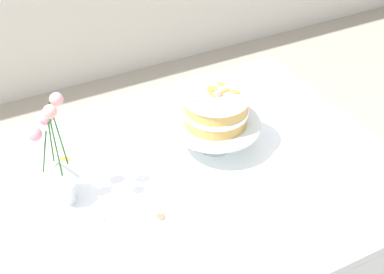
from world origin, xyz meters
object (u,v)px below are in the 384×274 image
at_px(cake_stand, 215,126).
at_px(layer_cake, 216,108).
at_px(dining_table, 177,205).
at_px(flower_vase, 58,168).

relative_size(cake_stand, layer_cake, 1.39).
height_order(cake_stand, layer_cake, layer_cake).
relative_size(dining_table, cake_stand, 4.83).
bearing_deg(cake_stand, layer_cake, 59.56).
bearing_deg(flower_vase, cake_stand, 1.39).
distance_m(cake_stand, flower_vase, 0.51).
distance_m(layer_cake, flower_vase, 0.51).
bearing_deg(dining_table, layer_cake, 28.44).
height_order(dining_table, cake_stand, cake_stand).
relative_size(layer_cake, flower_vase, 0.58).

